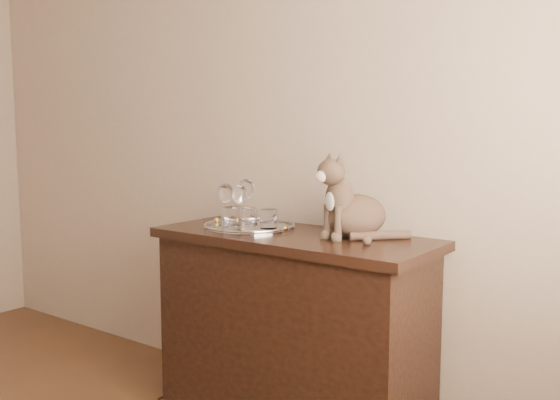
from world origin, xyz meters
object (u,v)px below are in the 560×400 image
(wine_glass_a, at_px, (246,201))
(tumbler_c, at_px, (269,219))
(wine_glass_c, at_px, (226,204))
(wine_glass_d, at_px, (240,205))
(sideboard, at_px, (293,333))
(tumbler_b, at_px, (232,219))
(cat, at_px, (356,194))
(tumbler_a, at_px, (248,219))
(tray, at_px, (250,227))

(wine_glass_a, bearing_deg, tumbler_c, -20.11)
(wine_glass_c, relative_size, wine_glass_d, 1.04)
(sideboard, relative_size, tumbler_c, 14.60)
(tumbler_b, height_order, tumbler_c, tumbler_b)
(cat, bearing_deg, tumbler_a, -142.08)
(sideboard, relative_size, tumbler_b, 12.19)
(tray, height_order, tumbler_c, tumbler_c)
(wine_glass_a, height_order, wine_glass_c, wine_glass_a)
(tumbler_a, distance_m, tumbler_c, 0.09)
(wine_glass_d, bearing_deg, sideboard, -1.11)
(wine_glass_a, bearing_deg, tray, -42.56)
(wine_glass_d, height_order, cat, cat)
(tumbler_a, distance_m, cat, 0.48)
(tray, distance_m, cat, 0.52)
(wine_glass_c, height_order, tumbler_a, wine_glass_c)
(wine_glass_a, bearing_deg, tumbler_b, -66.11)
(cat, bearing_deg, tumbler_b, -136.47)
(tumbler_c, bearing_deg, cat, 12.94)
(wine_glass_a, height_order, cat, cat)
(sideboard, relative_size, cat, 3.49)
(tray, distance_m, tumbler_c, 0.11)
(sideboard, height_order, tumbler_a, tumbler_a)
(tumbler_b, distance_m, tumbler_c, 0.16)
(tray, bearing_deg, tumbler_c, 3.89)
(wine_glass_a, xyz_separation_m, tumbler_a, (0.12, -0.14, -0.06))
(wine_glass_a, relative_size, tumbler_b, 2.03)
(tray, distance_m, wine_glass_a, 0.15)
(wine_glass_c, relative_size, tumbler_c, 2.27)
(tray, relative_size, wine_glass_d, 2.23)
(sideboard, xyz_separation_m, cat, (0.24, 0.10, 0.60))
(wine_glass_c, bearing_deg, tumbler_c, 11.94)
(wine_glass_c, relative_size, tumbler_a, 2.07)
(wine_glass_a, relative_size, wine_glass_c, 1.07)
(tray, bearing_deg, wine_glass_a, 137.44)
(tumbler_b, distance_m, cat, 0.53)
(wine_glass_d, relative_size, cat, 0.52)
(wine_glass_a, xyz_separation_m, wine_glass_c, (-0.03, -0.11, -0.01))
(sideboard, distance_m, tumbler_a, 0.52)
(wine_glass_a, relative_size, wine_glass_d, 1.12)
(cat, bearing_deg, tumbler_c, -149.08)
(tumbler_a, bearing_deg, wine_glass_d, 146.74)
(tumbler_c, bearing_deg, tray, -176.11)
(wine_glass_a, height_order, tumbler_c, wine_glass_a)
(tray, height_order, wine_glass_c, wine_glass_c)
(wine_glass_d, relative_size, tumbler_c, 2.18)
(sideboard, height_order, cat, cat)
(wine_glass_c, height_order, wine_glass_d, wine_glass_c)
(wine_glass_d, bearing_deg, cat, 9.85)
(tray, xyz_separation_m, tumbler_c, (0.10, 0.01, 0.05))
(wine_glass_d, bearing_deg, tray, -0.93)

